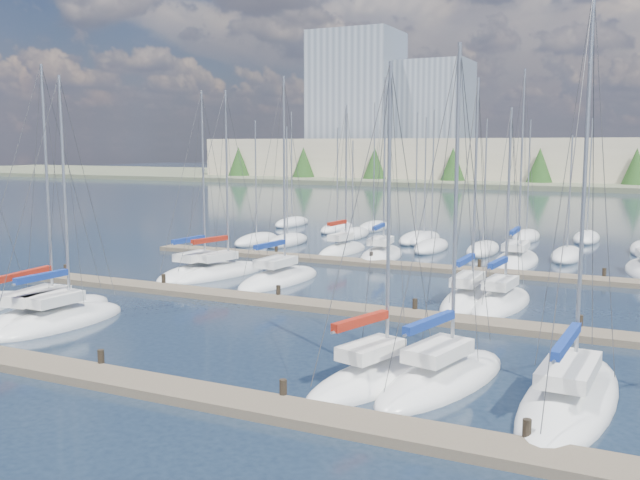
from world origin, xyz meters
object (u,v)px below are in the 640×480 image
at_px(sailboat_k, 469,298).
at_px(sailboat_f, 570,399).
at_px(sailboat_l, 502,303).
at_px(sailboat_i, 221,273).
at_px(sailboat_j, 279,279).
at_px(sailboat_p, 516,261).
at_px(sailboat_h, 199,273).
at_px(sailboat_d, 376,378).
at_px(sailboat_c, 60,321).
at_px(sailboat_e, 443,379).
at_px(sailboat_b, 42,317).
at_px(sailboat_n, 342,251).
at_px(sailboat_o, 381,255).

relative_size(sailboat_k, sailboat_f, 0.90).
relative_size(sailboat_f, sailboat_l, 1.27).
bearing_deg(sailboat_i, sailboat_j, 9.83).
xyz_separation_m(sailboat_i, sailboat_f, (23.78, -14.73, -0.02)).
height_order(sailboat_p, sailboat_h, sailboat_p).
distance_m(sailboat_k, sailboat_d, 14.96).
distance_m(sailboat_i, sailboat_c, 14.29).
relative_size(sailboat_h, sailboat_e, 1.00).
distance_m(sailboat_i, sailboat_e, 24.27).
height_order(sailboat_h, sailboat_b, sailboat_b).
height_order(sailboat_i, sailboat_h, sailboat_i).
xyz_separation_m(sailboat_p, sailboat_b, (-17.94, -27.82, -0.02)).
distance_m(sailboat_p, sailboat_d, 29.38).
height_order(sailboat_j, sailboat_b, sailboat_j).
xyz_separation_m(sailboat_j, sailboat_b, (-5.74, -13.86, -0.01)).
bearing_deg(sailboat_h, sailboat_n, 76.21).
height_order(sailboat_j, sailboat_l, sailboat_j).
distance_m(sailboat_p, sailboat_f, 29.37).
bearing_deg(sailboat_h, sailboat_b, -84.07).
bearing_deg(sailboat_c, sailboat_f, 2.59).
relative_size(sailboat_o, sailboat_c, 1.14).
xyz_separation_m(sailboat_d, sailboat_b, (-18.39, 1.56, -0.02)).
xyz_separation_m(sailboat_i, sailboat_k, (16.80, -0.65, -0.01)).
bearing_deg(sailboat_i, sailboat_o, 72.53).
bearing_deg(sailboat_o, sailboat_j, -108.50).
relative_size(sailboat_h, sailboat_o, 0.89).
bearing_deg(sailboat_d, sailboat_c, -167.97).
distance_m(sailboat_f, sailboat_b, 25.04).
distance_m(sailboat_j, sailboat_d, 19.94).
bearing_deg(sailboat_b, sailboat_h, 84.30).
bearing_deg(sailboat_c, sailboat_p, 63.19).
bearing_deg(sailboat_e, sailboat_n, 133.45).
relative_size(sailboat_d, sailboat_h, 0.95).
bearing_deg(sailboat_e, sailboat_p, 108.10).
relative_size(sailboat_i, sailboat_j, 0.95).
bearing_deg(sailboat_h, sailboat_i, 27.34).
xyz_separation_m(sailboat_k, sailboat_e, (2.55, -13.99, -0.01)).
bearing_deg(sailboat_f, sailboat_i, 150.85).
relative_size(sailboat_p, sailboat_k, 1.14).
bearing_deg(sailboat_h, sailboat_l, 4.17).
bearing_deg(sailboat_j, sailboat_n, 100.12).
distance_m(sailboat_i, sailboat_f, 27.98).
bearing_deg(sailboat_e, sailboat_i, 155.66).
distance_m(sailboat_d, sailboat_e, 2.41).
xyz_separation_m(sailboat_h, sailboat_c, (1.59, -13.72, 0.00)).
distance_m(sailboat_n, sailboat_l, 20.62).
xyz_separation_m(sailboat_p, sailboat_l, (1.96, -14.73, -0.01)).
xyz_separation_m(sailboat_b, sailboat_c, (1.43, -0.24, 0.01)).
bearing_deg(sailboat_n, sailboat_c, -90.91).
bearing_deg(sailboat_b, sailboat_l, 26.98).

